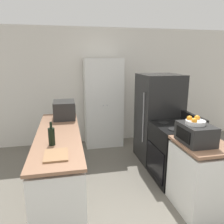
{
  "coord_description": "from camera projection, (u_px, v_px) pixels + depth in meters",
  "views": [
    {
      "loc": [
        -0.75,
        -1.79,
        1.94
      ],
      "look_at": [
        0.0,
        1.74,
        1.05
      ],
      "focal_mm": 35.0,
      "sensor_mm": 36.0,
      "label": 1
    }
  ],
  "objects": [
    {
      "name": "cutting_board",
      "position": [
        56.0,
        155.0,
        2.35
      ],
      "size": [
        0.25,
        0.33,
        0.02
      ],
      "color": "#8E6642",
      "rests_on": "counter_left"
    },
    {
      "name": "refrigerator",
      "position": [
        158.0,
        118.0,
        4.16
      ],
      "size": [
        0.75,
        0.76,
        1.66
      ],
      "color": "black",
      "rests_on": "ground_plane"
    },
    {
      "name": "toaster_oven",
      "position": [
        196.0,
        134.0,
        2.68
      ],
      "size": [
        0.35,
        0.45,
        0.24
      ],
      "color": "black",
      "rests_on": "counter_right"
    },
    {
      "name": "stove",
      "position": [
        174.0,
        153.0,
        3.5
      ],
      "size": [
        0.66,
        0.71,
        1.08
      ],
      "color": "black",
      "rests_on": "ground_plane"
    },
    {
      "name": "wine_bottle",
      "position": [
        52.0,
        136.0,
        2.62
      ],
      "size": [
        0.08,
        0.08,
        0.29
      ],
      "color": "black",
      "rests_on": "counter_left"
    },
    {
      "name": "microwave",
      "position": [
        64.0,
        110.0,
        3.8
      ],
      "size": [
        0.37,
        0.48,
        0.3
      ],
      "color": "black",
      "rests_on": "counter_left"
    },
    {
      "name": "fruit_bowl",
      "position": [
        195.0,
        122.0,
        2.64
      ],
      "size": [
        0.23,
        0.23,
        0.1
      ],
      "color": "silver",
      "rests_on": "toaster_oven"
    },
    {
      "name": "wall_back",
      "position": [
        99.0,
        87.0,
        5.03
      ],
      "size": [
        7.0,
        0.06,
        2.6
      ],
      "color": "silver",
      "rests_on": "ground_plane"
    },
    {
      "name": "counter_right",
      "position": [
        200.0,
        178.0,
        2.81
      ],
      "size": [
        0.6,
        0.71,
        0.92
      ],
      "color": "silver",
      "rests_on": "ground_plane"
    },
    {
      "name": "pantry_cabinet",
      "position": [
        103.0,
        103.0,
        4.84
      ],
      "size": [
        0.82,
        0.5,
        1.94
      ],
      "color": "silver",
      "rests_on": "ground_plane"
    },
    {
      "name": "counter_left",
      "position": [
        60.0,
        163.0,
        3.19
      ],
      "size": [
        0.6,
        2.25,
        0.92
      ],
      "color": "silver",
      "rests_on": "ground_plane"
    }
  ]
}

